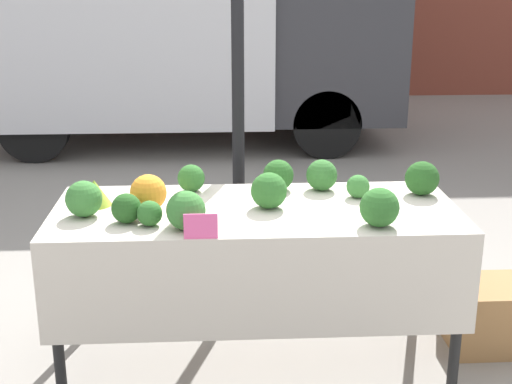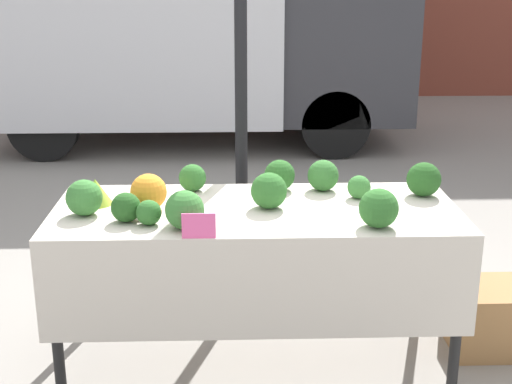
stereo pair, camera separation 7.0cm
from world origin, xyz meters
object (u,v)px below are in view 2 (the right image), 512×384
(orange_cauliflower, at_px, (149,192))
(produce_crate, at_px, (492,317))
(parked_truck, at_px, (181,19))
(price_sign, at_px, (199,226))

(orange_cauliflower, relative_size, produce_crate, 0.40)
(orange_cauliflower, bearing_deg, parked_truck, 91.91)
(parked_truck, relative_size, price_sign, 31.38)
(price_sign, distance_m, produce_crate, 1.71)
(price_sign, relative_size, produce_crate, 0.33)
(orange_cauliflower, xyz_separation_m, produce_crate, (1.73, 0.09, -0.73))
(price_sign, height_order, produce_crate, price_sign)
(parked_truck, relative_size, orange_cauliflower, 26.20)
(orange_cauliflower, distance_m, produce_crate, 1.88)
(parked_truck, distance_m, produce_crate, 5.18)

